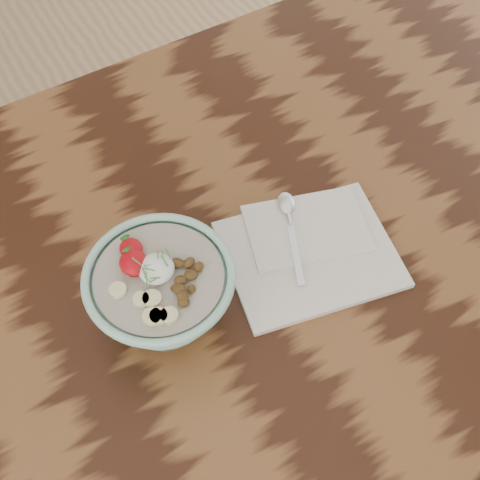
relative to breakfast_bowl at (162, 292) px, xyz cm
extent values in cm
cube|color=black|center=(8.74, 5.10, -8.51)|extent=(160.00, 90.00, 4.00)
cylinder|color=#4C2D19|center=(80.74, 42.10, -46.01)|extent=(7.00, 7.00, 71.00)
cylinder|color=#99CEBA|center=(0.02, -0.02, -5.91)|extent=(8.52, 8.52, 1.22)
torus|color=#99CEBA|center=(0.02, -0.02, 4.03)|extent=(19.36, 19.36, 1.12)
cylinder|color=#BAAF9A|center=(0.02, -0.02, 3.42)|extent=(16.42, 16.42, 1.01)
ellipsoid|color=white|center=(0.15, 0.64, 4.81)|extent=(4.56, 4.56, 2.51)
ellipsoid|color=#AC0710|center=(-1.92, 2.77, 4.93)|extent=(3.63, 4.00, 2.00)
cone|color=#286623|center=(-1.92, 4.41, 5.23)|extent=(1.40, 1.03, 1.52)
ellipsoid|color=#AC0710|center=(-1.28, 5.02, 4.74)|extent=(2.94, 3.24, 1.62)
cone|color=#286623|center=(-1.28, 6.35, 5.04)|extent=(1.40, 1.03, 1.52)
cylinder|color=beige|center=(-5.22, 0.56, 4.33)|extent=(2.21, 2.21, 0.70)
cylinder|color=beige|center=(-2.12, -2.61, 4.33)|extent=(2.37, 2.37, 0.70)
cylinder|color=beige|center=(-2.49, -5.14, 4.33)|extent=(2.22, 2.22, 0.70)
cylinder|color=beige|center=(-3.20, -4.81, 4.33)|extent=(2.38, 2.38, 0.70)
cylinder|color=beige|center=(-3.30, -2.03, 4.33)|extent=(2.05, 2.05, 0.70)
cylinder|color=beige|center=(-1.36, -5.70, 4.33)|extent=(2.26, 2.26, 0.70)
ellipsoid|color=brown|center=(4.91, -1.51, 4.44)|extent=(1.88, 1.80, 0.73)
ellipsoid|color=brown|center=(0.92, -5.06, 4.46)|extent=(1.92, 1.83, 0.99)
ellipsoid|color=brown|center=(2.67, -3.84, 4.36)|extent=(1.50, 1.58, 0.67)
ellipsoid|color=brown|center=(3.52, -2.09, 4.52)|extent=(2.37, 2.37, 1.04)
ellipsoid|color=brown|center=(1.23, -4.32, 4.55)|extent=(1.77, 2.04, 1.36)
ellipsoid|color=brown|center=(1.32, -3.17, 4.56)|extent=(1.89, 2.10, 0.93)
ellipsoid|color=brown|center=(2.85, 0.21, 4.57)|extent=(2.24, 2.29, 1.25)
ellipsoid|color=brown|center=(2.03, -2.13, 4.50)|extent=(1.93, 1.69, 0.83)
ellipsoid|color=brown|center=(4.10, -0.46, 4.55)|extent=(2.12, 1.83, 1.04)
ellipsoid|color=brown|center=(1.02, -2.70, 4.38)|extent=(1.56, 1.42, 0.69)
cylinder|color=#428E3C|center=(-0.79, 0.32, 5.93)|extent=(1.10, 1.18, 0.23)
cylinder|color=#428E3C|center=(-0.77, -1.12, 5.93)|extent=(1.21, 0.71, 0.22)
cylinder|color=#428E3C|center=(2.20, 1.38, 5.93)|extent=(0.37, 1.72, 0.24)
cylinder|color=#428E3C|center=(1.32, 0.17, 5.93)|extent=(0.19, 1.09, 0.22)
cylinder|color=#428E3C|center=(-1.67, 2.16, 5.93)|extent=(0.72, 1.66, 0.24)
cylinder|color=#428E3C|center=(-1.05, -1.30, 5.93)|extent=(1.24, 0.29, 0.22)
cylinder|color=#428E3C|center=(-1.71, -0.66, 5.93)|extent=(0.82, 1.71, 0.24)
cylinder|color=#428E3C|center=(1.54, 1.55, 5.93)|extent=(0.58, 1.38, 0.23)
cylinder|color=#428E3C|center=(0.95, 1.65, 5.93)|extent=(0.79, 1.44, 0.23)
cylinder|color=#428E3C|center=(1.29, 0.58, 5.93)|extent=(0.18, 1.70, 0.24)
cylinder|color=#428E3C|center=(-1.56, 0.34, 5.93)|extent=(0.38, 1.38, 0.23)
cylinder|color=#428E3C|center=(-0.62, 0.90, 5.93)|extent=(1.26, 0.79, 0.23)
cylinder|color=#428E3C|center=(-1.65, -0.81, 5.93)|extent=(0.50, 1.07, 0.22)
cube|color=white|center=(22.46, -1.86, -6.05)|extent=(27.35, 23.77, 0.92)
cube|color=white|center=(24.30, 1.82, -5.32)|extent=(20.30, 16.71, 0.55)
cube|color=silver|center=(20.18, -1.48, -4.88)|extent=(5.09, 9.87, 0.32)
cylinder|color=silver|center=(22.82, 4.50, -4.73)|extent=(1.67, 2.73, 0.63)
ellipsoid|color=silver|center=(23.87, 6.87, -4.61)|extent=(4.19, 4.89, 0.86)
camera|label=1|loc=(-12.68, -41.81, 75.58)|focal=50.00mm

